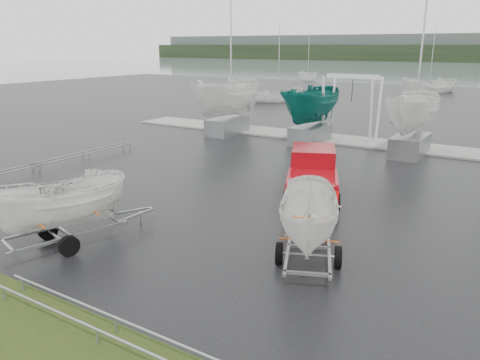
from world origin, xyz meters
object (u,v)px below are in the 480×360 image
at_px(pickup_truck, 313,172).
at_px(trailer_parked, 56,162).
at_px(boat_hoist, 352,99).
at_px(trailer_hitched, 312,173).

height_order(pickup_truck, trailer_parked, trailer_parked).
xyz_separation_m(pickup_truck, boat_hoist, (-2.44, 11.30, 1.72)).
xyz_separation_m(pickup_truck, trailer_parked, (-4.29, -8.59, 1.64)).
relative_size(trailer_hitched, trailer_parked, 1.00).
distance_m(trailer_hitched, boat_hoist, 17.70).
bearing_deg(pickup_truck, boat_hoist, 79.42).
height_order(trailer_hitched, trailer_parked, trailer_parked).
distance_m(pickup_truck, trailer_hitched, 6.42).
bearing_deg(trailer_parked, pickup_truck, 79.10).
xyz_separation_m(trailer_hitched, boat_hoist, (-4.83, 17.03, 0.08)).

